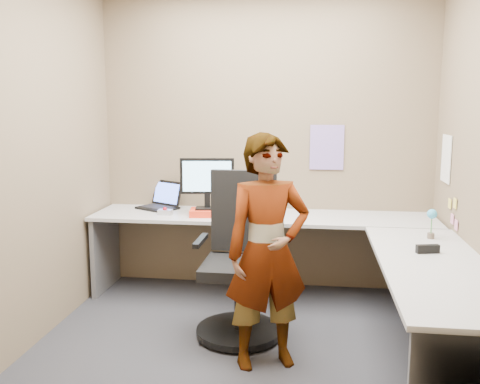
# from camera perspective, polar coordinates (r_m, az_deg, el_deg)

# --- Properties ---
(ground) EXTENTS (3.00, 3.00, 0.00)m
(ground) POSITION_cam_1_polar(r_m,az_deg,el_deg) (3.96, 0.89, -15.80)
(ground) COLOR #25252A
(ground) RESTS_ON ground
(wall_back) EXTENTS (3.00, 0.00, 3.00)m
(wall_back) POSITION_cam_1_polar(r_m,az_deg,el_deg) (4.89, 2.77, 5.44)
(wall_back) COLOR brown
(wall_back) RESTS_ON ground
(wall_left) EXTENTS (0.00, 2.70, 2.70)m
(wall_left) POSITION_cam_1_polar(r_m,az_deg,el_deg) (4.06, -20.62, 4.05)
(wall_left) COLOR brown
(wall_left) RESTS_ON ground
(desk) EXTENTS (2.98, 2.58, 0.73)m
(desk) POSITION_cam_1_polar(r_m,az_deg,el_deg) (4.09, 7.69, -6.24)
(desk) COLOR #B1B1B1
(desk) RESTS_ON ground
(paper_ream) EXTENTS (0.31, 0.25, 0.06)m
(paper_ream) POSITION_cam_1_polar(r_m,az_deg,el_deg) (4.63, -3.54, -2.18)
(paper_ream) COLOR red
(paper_ream) RESTS_ON desk
(monitor) EXTENTS (0.46, 0.16, 0.44)m
(monitor) POSITION_cam_1_polar(r_m,az_deg,el_deg) (4.59, -3.53, 1.39)
(monitor) COLOR black
(monitor) RESTS_ON paper_ream
(laptop) EXTENTS (0.44, 0.42, 0.25)m
(laptop) POSITION_cam_1_polar(r_m,az_deg,el_deg) (5.00, -8.36, -1.00)
(laptop) COLOR black
(laptop) RESTS_ON desk
(trackball_mouse) EXTENTS (0.12, 0.08, 0.07)m
(trackball_mouse) POSITION_cam_1_polar(r_m,az_deg,el_deg) (4.71, -7.99, -2.10)
(trackball_mouse) COLOR #B7B7BC
(trackball_mouse) RESTS_ON desk
(origami) EXTENTS (0.10, 0.10, 0.06)m
(origami) POSITION_cam_1_polar(r_m,az_deg,el_deg) (4.61, 1.80, -2.20)
(origami) COLOR white
(origami) RESTS_ON desk
(stapler) EXTENTS (0.16, 0.07, 0.05)m
(stapler) POSITION_cam_1_polar(r_m,az_deg,el_deg) (3.68, 19.39, -5.75)
(stapler) COLOR black
(stapler) RESTS_ON desk
(flower) EXTENTS (0.07, 0.07, 0.22)m
(flower) POSITION_cam_1_polar(r_m,az_deg,el_deg) (4.06, 19.78, -2.73)
(flower) COLOR brown
(flower) RESTS_ON desk
(calendar_purple) EXTENTS (0.30, 0.01, 0.40)m
(calendar_purple) POSITION_cam_1_polar(r_m,az_deg,el_deg) (4.86, 9.24, 4.72)
(calendar_purple) COLOR #846BB7
(calendar_purple) RESTS_ON wall_back
(calendar_white) EXTENTS (0.01, 0.28, 0.38)m
(calendar_white) POSITION_cam_1_polar(r_m,az_deg,el_deg) (4.60, 21.14, 3.33)
(calendar_white) COLOR white
(calendar_white) RESTS_ON wall_right
(sticky_note_a) EXTENTS (0.01, 0.07, 0.07)m
(sticky_note_a) POSITION_cam_1_polar(r_m,az_deg,el_deg) (4.31, 21.95, -1.13)
(sticky_note_a) COLOR #F2E059
(sticky_note_a) RESTS_ON wall_right
(sticky_note_b) EXTENTS (0.01, 0.07, 0.07)m
(sticky_note_b) POSITION_cam_1_polar(r_m,az_deg,el_deg) (4.38, 21.69, -2.69)
(sticky_note_b) COLOR pink
(sticky_note_b) RESTS_ON wall_right
(sticky_note_c) EXTENTS (0.01, 0.07, 0.07)m
(sticky_note_c) POSITION_cam_1_polar(r_m,az_deg,el_deg) (4.27, 22.06, -3.28)
(sticky_note_c) COLOR pink
(sticky_note_c) RESTS_ON wall_right
(sticky_note_d) EXTENTS (0.01, 0.07, 0.07)m
(sticky_note_d) POSITION_cam_1_polar(r_m,az_deg,el_deg) (4.46, 21.47, -1.16)
(sticky_note_d) COLOR #F2E059
(sticky_note_d) RESTS_ON wall_right
(office_chair) EXTENTS (0.62, 0.62, 1.18)m
(office_chair) POSITION_cam_1_polar(r_m,az_deg,el_deg) (3.95, 0.04, -8.36)
(office_chair) COLOR black
(office_chair) RESTS_ON ground
(person) EXTENTS (0.65, 0.54, 1.51)m
(person) POSITION_cam_1_polar(r_m,az_deg,el_deg) (3.42, 2.96, -6.40)
(person) COLOR #999399
(person) RESTS_ON ground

